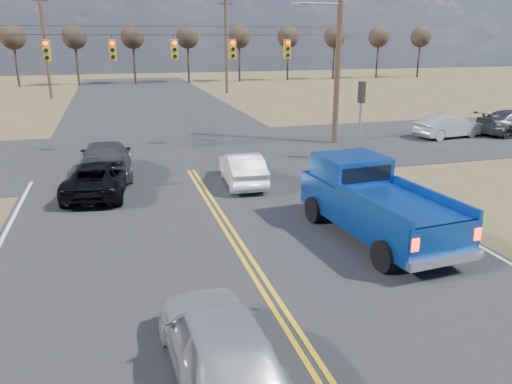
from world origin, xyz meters
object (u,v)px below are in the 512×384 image
object	(u,v)px
black_suv	(98,178)
cross_car_east_near	(449,126)
white_car_queue	(242,169)
dgrey_car_queue	(106,159)
silver_suv	(220,344)
pickup_truck	(374,203)

from	to	relation	value
black_suv	cross_car_east_near	world-z (taller)	cross_car_east_near
white_car_queue	cross_car_east_near	world-z (taller)	cross_car_east_near
dgrey_car_queue	silver_suv	bearing A→B (deg)	97.90
silver_suv	black_suv	xyz separation A→B (m)	(-2.22, 12.24, -0.09)
dgrey_car_queue	cross_car_east_near	bearing A→B (deg)	-169.91
dgrey_car_queue	black_suv	bearing A→B (deg)	84.12
silver_suv	cross_car_east_near	distance (m)	25.77
dgrey_car_queue	cross_car_east_near	distance (m)	20.35
pickup_truck	white_car_queue	bearing A→B (deg)	104.60
silver_suv	white_car_queue	world-z (taller)	silver_suv
pickup_truck	cross_car_east_near	world-z (taller)	pickup_truck
pickup_truck	silver_suv	distance (m)	7.97
pickup_truck	white_car_queue	world-z (taller)	pickup_truck
white_car_queue	cross_car_east_near	size ratio (longest dim) A/B	0.94
pickup_truck	black_suv	bearing A→B (deg)	134.58
black_suv	dgrey_car_queue	distance (m)	2.72
pickup_truck	white_car_queue	xyz separation A→B (m)	(-2.39, 6.67, -0.43)
silver_suv	cross_car_east_near	xyz separation A→B (m)	(18.15, 18.29, -0.03)
cross_car_east_near	silver_suv	bearing A→B (deg)	127.21
pickup_truck	dgrey_car_queue	bearing A→B (deg)	124.09
pickup_truck	white_car_queue	size ratio (longest dim) A/B	1.52
dgrey_car_queue	cross_car_east_near	size ratio (longest dim) A/B	1.23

